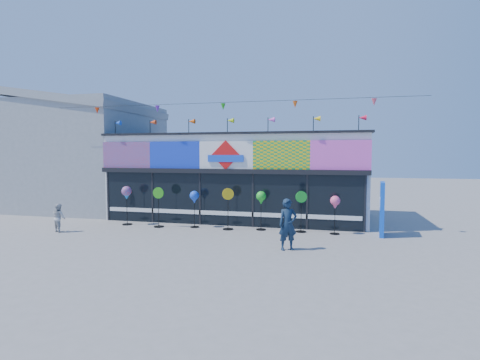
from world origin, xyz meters
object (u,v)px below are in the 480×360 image
(spinner_6, at_px, (335,203))
(child, at_px, (59,218))
(blue_sign, at_px, (382,209))
(adult_man, at_px, (288,224))
(spinner_3, at_px, (228,208))
(spinner_5, at_px, (301,210))
(spinner_1, at_px, (159,206))
(spinner_0, at_px, (127,194))
(spinner_2, at_px, (194,198))
(spinner_4, at_px, (261,199))

(spinner_6, distance_m, child, 11.07)
(blue_sign, bearing_deg, adult_man, -131.24)
(spinner_3, bearing_deg, blue_sign, 2.64)
(spinner_3, relative_size, spinner_6, 1.14)
(adult_man, bearing_deg, child, 150.36)
(spinner_5, xyz_separation_m, child, (-9.52, -2.26, -0.30))
(blue_sign, relative_size, spinner_1, 1.20)
(spinner_0, height_order, spinner_6, spinner_0)
(spinner_2, xyz_separation_m, adult_man, (4.31, -2.85, -0.42))
(spinner_2, xyz_separation_m, spinner_3, (1.52, -0.11, -0.34))
(child, bearing_deg, spinner_4, -142.00)
(spinner_2, bearing_deg, child, -156.65)
(blue_sign, relative_size, spinner_5, 1.25)
(spinner_0, bearing_deg, blue_sign, 1.65)
(spinner_0, height_order, child, spinner_0)
(spinner_4, bearing_deg, spinner_3, -169.67)
(adult_man, bearing_deg, spinner_3, 110.10)
(spinner_0, xyz_separation_m, spinner_6, (8.97, 0.15, -0.16))
(spinner_1, height_order, child, spinner_1)
(spinner_2, relative_size, spinner_6, 1.04)
(blue_sign, height_order, spinner_1, blue_sign)
(spinner_0, bearing_deg, child, -132.76)
(adult_man, bearing_deg, spinner_1, 130.94)
(spinner_3, xyz_separation_m, spinner_5, (3.00, 0.21, -0.04))
(spinner_1, xyz_separation_m, child, (-3.48, -1.87, -0.34))
(blue_sign, distance_m, child, 12.81)
(adult_man, bearing_deg, spinner_6, 36.46)
(spinner_2, bearing_deg, spinner_0, -177.48)
(blue_sign, relative_size, spinner_0, 1.20)
(spinner_2, height_order, adult_man, adult_man)
(child, bearing_deg, spinner_0, -111.03)
(spinner_2, xyz_separation_m, child, (-5.00, -2.16, -0.69))
(blue_sign, bearing_deg, child, -163.39)
(blue_sign, xyz_separation_m, child, (-12.59, -2.33, -0.47))
(blue_sign, xyz_separation_m, adult_man, (-3.28, -3.02, -0.20))
(spinner_1, distance_m, spinner_6, 7.37)
(blue_sign, xyz_separation_m, spinner_0, (-10.72, -0.31, 0.34))
(spinner_0, bearing_deg, spinner_6, 0.94)
(blue_sign, height_order, spinner_3, blue_sign)
(spinner_6, bearing_deg, child, -168.68)
(spinner_4, bearing_deg, spinner_6, -2.47)
(spinner_2, bearing_deg, blue_sign, 1.29)
(spinner_0, height_order, spinner_1, spinner_0)
(spinner_3, relative_size, spinner_5, 1.04)
(spinner_3, xyz_separation_m, spinner_6, (4.31, 0.12, 0.30))
(spinner_5, bearing_deg, spinner_4, 178.71)
(spinner_1, xyz_separation_m, adult_man, (5.84, -2.55, -0.06))
(spinner_1, relative_size, spinner_5, 1.04)
(spinner_4, xyz_separation_m, adult_man, (1.44, -2.98, -0.45))
(blue_sign, xyz_separation_m, spinner_5, (-3.07, -0.07, -0.16))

